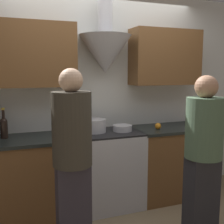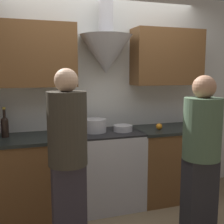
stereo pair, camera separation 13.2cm
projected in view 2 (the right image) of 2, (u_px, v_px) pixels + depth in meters
name	position (u px, v px, depth m)	size (l,w,h in m)	color
ground_plane	(118.00, 217.00, 3.14)	(12.00, 12.00, 0.00)	#847051
wall_back	(94.00, 83.00, 3.45)	(8.40, 0.62, 2.60)	silver
counter_left	(9.00, 180.00, 3.04)	(1.58, 0.62, 0.91)	brown
counter_right	(170.00, 162.00, 3.64)	(0.94, 0.62, 0.91)	brown
stove_range	(109.00, 168.00, 3.39)	(0.73, 0.60, 0.91)	silver
wine_bottle_7	(5.00, 126.00, 3.03)	(0.08, 0.08, 0.33)	black
stock_pot	(95.00, 126.00, 3.30)	(0.27, 0.27, 0.15)	silver
mixing_bowl	(123.00, 128.00, 3.35)	(0.23, 0.23, 0.07)	silver
orange_fruit	(159.00, 126.00, 3.44)	(0.08, 0.08, 0.08)	orange
person_foreground_left	(68.00, 159.00, 2.30)	(0.32, 0.32, 1.65)	#38333D
person_foreground_right	(201.00, 155.00, 2.51)	(0.34, 0.34, 1.59)	#28282D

